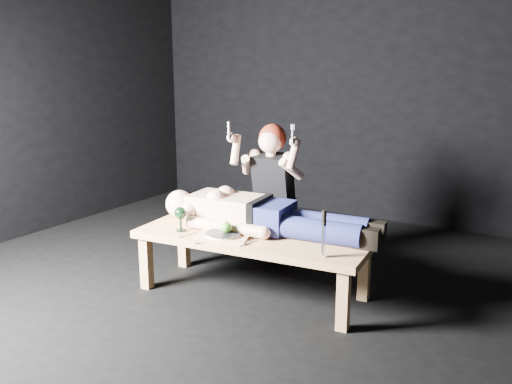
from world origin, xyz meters
TOP-DOWN VIEW (x-y plane):
  - ground at (0.00, 0.00)m, footprint 5.00×5.00m
  - back_wall at (0.00, 2.50)m, footprint 5.00×0.00m
  - table at (0.12, 0.12)m, footprint 1.72×0.77m
  - lying_man at (0.17, 0.26)m, footprint 1.81×0.69m
  - kneeling_woman at (-0.02, 0.74)m, footprint 0.69×0.77m
  - serving_tray at (-0.01, -0.06)m, footprint 0.42×0.36m
  - plate at (-0.01, -0.06)m, footprint 0.30×0.30m
  - apple at (0.02, -0.05)m, footprint 0.08×0.08m
  - goblet at (-0.36, -0.08)m, footprint 0.09×0.09m
  - fork_flat at (-0.26, -0.13)m, footprint 0.04×0.18m
  - knife_flat at (0.20, -0.07)m, footprint 0.05×0.18m
  - spoon_flat at (0.14, 0.04)m, footprint 0.14×0.14m
  - carving_knife at (0.74, -0.05)m, footprint 0.04×0.05m

SIDE VIEW (x-z plane):
  - ground at x=0.00m, z-range 0.00..0.00m
  - table at x=0.12m, z-range 0.00..0.45m
  - fork_flat at x=-0.26m, z-range 0.45..0.46m
  - knife_flat at x=0.20m, z-range 0.45..0.46m
  - spoon_flat at x=0.14m, z-range 0.45..0.46m
  - serving_tray at x=-0.01m, z-range 0.45..0.47m
  - plate at x=-0.01m, z-range 0.47..0.49m
  - apple at x=0.02m, z-range 0.49..0.57m
  - goblet at x=-0.36m, z-range 0.45..0.63m
  - lying_man at x=0.17m, z-range 0.45..0.73m
  - carving_knife at x=0.74m, z-range 0.45..0.75m
  - kneeling_woman at x=-0.02m, z-range 0.00..1.21m
  - back_wall at x=0.00m, z-range -1.00..4.00m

